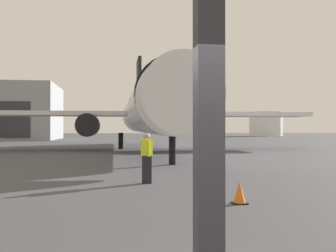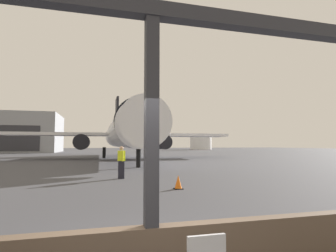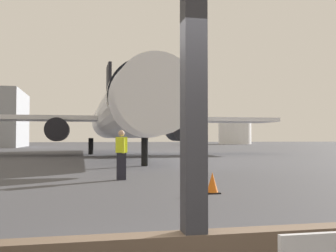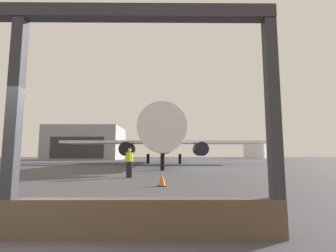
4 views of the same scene
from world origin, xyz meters
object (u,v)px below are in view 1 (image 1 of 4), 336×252
at_px(airplane, 150,110).
at_px(fuel_storage_tank, 266,124).
at_px(traffic_cone, 240,193).
at_px(ground_crew_worker, 147,157).

distance_m(airplane, fuel_storage_tank, 67.57).
relative_size(traffic_cone, fuel_storage_tank, 0.07).
bearing_deg(airplane, fuel_storage_tank, 60.06).
xyz_separation_m(airplane, traffic_cone, (0.13, -23.85, -3.18)).
bearing_deg(traffic_cone, fuel_storage_tank, 67.83).
bearing_deg(airplane, traffic_cone, -89.68).
bearing_deg(traffic_cone, airplane, 90.32).
height_order(airplane, ground_crew_worker, airplane).
bearing_deg(ground_crew_worker, fuel_storage_tank, 65.59).
height_order(ground_crew_worker, traffic_cone, ground_crew_worker).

